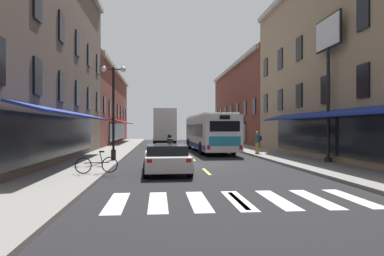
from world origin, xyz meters
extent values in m
cube|color=black|center=(0.00, 0.00, -0.05)|extent=(34.80, 80.00, 0.10)
cube|color=#DBCC4C|center=(0.00, -10.00, 0.00)|extent=(0.14, 2.40, 0.01)
cube|color=#DBCC4C|center=(0.00, -3.50, 0.00)|extent=(0.14, 2.40, 0.01)
cube|color=#DBCC4C|center=(0.00, 3.00, 0.00)|extent=(0.14, 2.40, 0.01)
cube|color=#DBCC4C|center=(0.00, 9.50, 0.00)|extent=(0.14, 2.40, 0.01)
cube|color=#DBCC4C|center=(0.00, 16.00, 0.00)|extent=(0.14, 2.40, 0.01)
cube|color=#DBCC4C|center=(0.00, 22.50, 0.00)|extent=(0.14, 2.40, 0.01)
cube|color=#DBCC4C|center=(0.00, 29.00, 0.00)|extent=(0.14, 2.40, 0.01)
cube|color=#DBCC4C|center=(0.00, 35.50, 0.00)|extent=(0.14, 2.40, 0.01)
cube|color=silver|center=(-3.30, -10.00, 0.00)|extent=(0.50, 2.80, 0.01)
cube|color=silver|center=(-2.20, -10.00, 0.00)|extent=(0.50, 2.80, 0.01)
cube|color=silver|center=(-1.10, -10.00, 0.00)|extent=(0.50, 2.80, 0.01)
cube|color=silver|center=(0.00, -10.00, 0.00)|extent=(0.50, 2.80, 0.01)
cube|color=silver|center=(1.10, -10.00, 0.00)|extent=(0.50, 2.80, 0.01)
cube|color=silver|center=(2.20, -10.00, 0.00)|extent=(0.50, 2.80, 0.01)
cube|color=silver|center=(3.30, -10.00, 0.00)|extent=(0.50, 2.80, 0.01)
cube|color=gray|center=(-5.90, 0.00, 0.07)|extent=(3.00, 80.00, 0.14)
cube|color=gray|center=(5.90, 0.00, 0.07)|extent=(3.00, 80.00, 0.14)
cube|color=black|center=(-7.36, 0.00, 1.55)|extent=(0.10, 16.00, 2.10)
cube|color=navy|center=(-6.65, 0.00, 2.75)|extent=(1.38, 14.93, 0.44)
cube|color=black|center=(-7.36, -3.81, 4.20)|extent=(0.10, 1.00, 1.60)
cube|color=black|center=(-7.36, 0.00, 4.20)|extent=(0.10, 1.00, 1.60)
cube|color=black|center=(-7.36, 3.81, 4.20)|extent=(0.10, 1.00, 1.60)
cube|color=black|center=(-7.36, 7.62, 4.20)|extent=(0.10, 1.00, 1.60)
cube|color=black|center=(-7.36, 11.43, 4.20)|extent=(0.10, 1.00, 1.60)
cube|color=black|center=(-7.36, -3.81, 7.40)|extent=(0.10, 1.00, 1.60)
cube|color=black|center=(-7.36, 0.00, 7.40)|extent=(0.10, 1.00, 1.60)
cube|color=black|center=(-7.36, 3.81, 7.40)|extent=(0.10, 1.00, 1.60)
cube|color=black|center=(-7.36, 7.62, 7.40)|extent=(0.10, 1.00, 1.60)
cube|color=black|center=(-7.36, 11.43, 7.40)|extent=(0.10, 1.00, 1.60)
cube|color=brown|center=(-11.40, 26.67, 4.65)|extent=(8.00, 26.57, 9.29)
cube|color=#B2AD9E|center=(-7.30, 26.67, 8.94)|extent=(0.44, 26.07, 0.40)
cube|color=black|center=(-7.36, 26.67, 1.55)|extent=(0.10, 16.00, 2.10)
cube|color=maroon|center=(-6.65, 26.67, 2.75)|extent=(1.38, 14.93, 0.44)
cube|color=black|center=(-7.36, 15.24, 4.20)|extent=(0.10, 1.00, 1.60)
cube|color=black|center=(-7.36, 19.05, 4.20)|extent=(0.10, 1.00, 1.60)
cube|color=black|center=(-7.36, 22.86, 4.20)|extent=(0.10, 1.00, 1.60)
cube|color=black|center=(-7.36, 26.67, 4.20)|extent=(0.10, 1.00, 1.60)
cube|color=black|center=(-7.36, 30.48, 4.20)|extent=(0.10, 1.00, 1.60)
cube|color=black|center=(-7.36, 34.29, 4.20)|extent=(0.10, 1.00, 1.60)
cube|color=black|center=(-7.36, 38.10, 4.20)|extent=(0.10, 1.00, 1.60)
cube|color=black|center=(7.36, 0.00, 1.55)|extent=(0.10, 16.00, 2.10)
cube|color=navy|center=(6.65, 0.00, 2.75)|extent=(1.38, 14.93, 0.44)
cube|color=black|center=(7.36, -3.81, 4.20)|extent=(0.10, 1.00, 1.60)
cube|color=black|center=(7.36, 0.00, 4.20)|extent=(0.10, 1.00, 1.60)
cube|color=black|center=(7.36, 3.81, 4.20)|extent=(0.10, 1.00, 1.60)
cube|color=black|center=(7.36, 7.62, 4.20)|extent=(0.10, 1.00, 1.60)
cube|color=black|center=(7.36, 11.43, 4.20)|extent=(0.10, 1.00, 1.60)
cube|color=black|center=(7.36, -3.81, 7.40)|extent=(0.10, 1.00, 1.60)
cube|color=black|center=(7.36, 0.00, 7.40)|extent=(0.10, 1.00, 1.60)
cube|color=black|center=(7.36, 3.81, 7.40)|extent=(0.10, 1.00, 1.60)
cube|color=black|center=(7.36, 7.62, 7.40)|extent=(0.10, 1.00, 1.60)
cube|color=black|center=(7.36, 11.43, 7.40)|extent=(0.10, 1.00, 1.60)
cube|color=brown|center=(11.40, 26.67, 5.09)|extent=(8.00, 26.57, 10.18)
cube|color=#B2AD9E|center=(7.30, 26.67, 9.83)|extent=(0.44, 26.07, 0.40)
cube|color=black|center=(7.36, 26.67, 1.55)|extent=(0.10, 16.00, 2.10)
cube|color=brown|center=(6.65, 26.67, 2.75)|extent=(1.38, 14.93, 0.44)
cube|color=black|center=(7.36, 15.24, 4.20)|extent=(0.10, 1.00, 1.60)
cube|color=black|center=(7.36, 19.05, 4.20)|extent=(0.10, 1.00, 1.60)
cube|color=black|center=(7.36, 22.86, 4.20)|extent=(0.10, 1.00, 1.60)
cube|color=black|center=(7.36, 26.67, 4.20)|extent=(0.10, 1.00, 1.60)
cube|color=black|center=(7.36, 30.48, 4.20)|extent=(0.10, 1.00, 1.60)
cube|color=black|center=(7.36, 34.29, 4.20)|extent=(0.10, 1.00, 1.60)
cube|color=black|center=(7.36, 38.10, 4.20)|extent=(0.10, 1.00, 1.60)
cylinder|color=black|center=(7.05, -0.98, 3.26)|extent=(0.18, 0.18, 6.25)
cylinder|color=black|center=(7.05, -0.98, 0.26)|extent=(0.40, 0.40, 0.24)
cube|color=black|center=(7.05, -0.98, 7.19)|extent=(0.10, 2.81, 1.77)
cube|color=silver|center=(6.99, -0.98, 7.19)|extent=(0.04, 2.65, 1.61)
cube|color=silver|center=(7.11, -0.98, 7.19)|extent=(0.04, 2.65, 1.61)
cube|color=white|center=(2.03, 9.80, 1.63)|extent=(2.90, 12.24, 2.57)
cube|color=silver|center=(2.03, 9.80, 2.98)|extent=(2.67, 11.04, 0.16)
cube|color=black|center=(2.02, 10.10, 1.81)|extent=(2.87, 9.85, 0.96)
cube|color=#193899|center=(2.03, 9.80, 0.60)|extent=(2.92, 11.85, 0.36)
cube|color=black|center=(1.86, 15.85, 1.81)|extent=(2.25, 0.19, 1.10)
cube|color=black|center=(2.21, 3.76, 2.10)|extent=(2.05, 0.18, 0.70)
cube|color=teal|center=(2.21, 3.75, 1.11)|extent=(2.15, 0.16, 0.64)
cube|color=black|center=(2.21, 3.75, 2.70)|extent=(0.70, 0.12, 0.28)
cube|color=red|center=(1.11, 3.71, 0.70)|extent=(0.20, 0.09, 0.28)
cube|color=red|center=(3.30, 3.77, 0.70)|extent=(0.20, 0.09, 0.28)
cylinder|color=black|center=(0.74, 13.86, 0.50)|extent=(0.33, 1.01, 1.00)
cylinder|color=black|center=(3.09, 13.92, 0.50)|extent=(0.33, 1.01, 1.00)
cylinder|color=black|center=(0.96, 6.18, 0.50)|extent=(0.33, 1.01, 1.00)
cylinder|color=black|center=(3.31, 6.25, 0.50)|extent=(0.33, 1.01, 1.00)
cube|color=black|center=(-1.55, 23.27, 1.55)|extent=(2.31, 2.34, 2.40)
cube|color=black|center=(-1.55, 24.39, 2.40)|extent=(2.00, 0.11, 0.80)
cube|color=silver|center=(-1.52, 19.41, 2.36)|extent=(2.43, 5.41, 3.31)
cube|color=#196633|center=(-0.30, 19.42, 2.52)|extent=(0.08, 3.24, 0.90)
cube|color=black|center=(-1.53, 20.57, 0.55)|extent=(1.95, 7.33, 0.24)
cylinder|color=black|center=(-2.65, 23.06, 0.45)|extent=(0.29, 0.90, 0.90)
cylinder|color=black|center=(-0.45, 23.08, 0.45)|extent=(0.29, 0.90, 0.90)
cylinder|color=black|center=(-2.62, 18.59, 0.45)|extent=(0.29, 0.90, 0.90)
cylinder|color=black|center=(-0.42, 18.61, 0.45)|extent=(0.29, 0.90, 0.90)
cube|color=silver|center=(-1.85, -3.73, 0.54)|extent=(1.99, 4.75, 0.61)
cube|color=black|center=(-1.84, -3.92, 1.03)|extent=(1.77, 2.59, 0.43)
cube|color=red|center=(-2.53, -6.08, 0.75)|extent=(0.20, 0.07, 0.14)
cube|color=red|center=(-1.03, -6.03, 0.75)|extent=(0.20, 0.07, 0.14)
cylinder|color=black|center=(-2.78, -2.11, 0.32)|extent=(0.24, 0.65, 0.64)
cylinder|color=black|center=(-1.02, -2.05, 0.32)|extent=(0.24, 0.65, 0.64)
cylinder|color=black|center=(-2.68, -5.40, 0.32)|extent=(0.24, 0.65, 0.64)
cylinder|color=black|center=(-0.92, -5.35, 0.32)|extent=(0.24, 0.65, 0.64)
cube|color=#515154|center=(-1.34, 30.69, 0.59)|extent=(1.92, 4.31, 0.70)
cube|color=black|center=(-1.34, 30.52, 1.12)|extent=(1.71, 2.35, 0.42)
cube|color=red|center=(-2.00, 28.56, 0.84)|extent=(0.20, 0.07, 0.14)
cube|color=red|center=(-0.56, 28.60, 0.84)|extent=(0.20, 0.07, 0.14)
cylinder|color=black|center=(-2.24, 32.10, 0.32)|extent=(0.24, 0.65, 0.64)
cylinder|color=black|center=(-0.54, 32.15, 0.32)|extent=(0.24, 0.65, 0.64)
cylinder|color=black|center=(-2.15, 29.24, 0.32)|extent=(0.24, 0.65, 0.64)
cylinder|color=black|center=(-0.45, 29.29, 0.32)|extent=(0.24, 0.65, 0.64)
cylinder|color=black|center=(-1.62, 1.43, 0.31)|extent=(0.16, 0.63, 0.62)
cylinder|color=black|center=(-1.48, -0.01, 0.31)|extent=(0.18, 0.63, 0.62)
cylinder|color=#B2B2B7|center=(-1.61, 1.31, 0.61)|extent=(0.10, 0.33, 0.68)
ellipsoid|color=navy|center=(-1.57, 0.89, 0.81)|extent=(0.37, 0.59, 0.28)
cube|color=black|center=(-1.53, 0.49, 0.74)|extent=(0.31, 0.58, 0.12)
cube|color=#B2B2B7|center=(-1.55, 0.71, 0.40)|extent=(0.28, 0.42, 0.30)
cylinder|color=#B2B2B7|center=(-1.60, 1.21, 1.02)|extent=(0.62, 0.10, 0.04)
cylinder|color=black|center=(-1.54, 0.56, 1.13)|extent=(0.38, 0.49, 0.66)
sphere|color=black|center=(-1.55, 0.67, 1.53)|extent=(0.26, 0.26, 0.26)
cylinder|color=black|center=(-1.72, 0.57, 0.40)|extent=(0.17, 0.37, 0.56)
cylinder|color=black|center=(-1.36, 0.60, 0.40)|extent=(0.17, 0.37, 0.56)
torus|color=black|center=(-5.22, -4.88, 0.47)|extent=(0.66, 0.20, 0.66)
torus|color=black|center=(-4.20, -4.63, 0.47)|extent=(0.66, 0.20, 0.66)
cylinder|color=black|center=(-4.71, -4.76, 0.57)|extent=(0.98, 0.27, 0.04)
cylinder|color=black|center=(-4.54, -4.71, 0.75)|extent=(0.14, 0.07, 0.50)
cube|color=black|center=(-4.52, -4.71, 1.02)|extent=(0.22, 0.16, 0.06)
cylinder|color=black|center=(-5.14, -4.86, 1.02)|extent=(0.14, 0.47, 0.03)
cylinder|color=#B29947|center=(4.99, 5.79, 0.53)|extent=(0.28, 0.28, 0.78)
cylinder|color=#33663F|center=(4.99, 5.79, 1.22)|extent=(0.36, 0.36, 0.60)
sphere|color=tan|center=(4.99, 5.79, 1.64)|extent=(0.21, 0.21, 0.21)
cube|color=navy|center=(5.13, 5.60, 1.25)|extent=(0.30, 0.28, 0.36)
cylinder|color=black|center=(-4.78, 1.21, 2.81)|extent=(0.14, 0.14, 5.34)
cylinder|color=black|center=(-4.78, 1.21, 0.44)|extent=(0.28, 0.28, 0.60)
cylinder|color=black|center=(-4.78, 1.21, 5.38)|extent=(1.10, 0.07, 0.07)
sphere|color=white|center=(-5.33, 1.21, 5.38)|extent=(0.32, 0.32, 0.32)
sphere|color=white|center=(-4.23, 1.21, 5.38)|extent=(0.32, 0.32, 0.32)
camera|label=1|loc=(-2.19, -19.67, 2.01)|focal=33.38mm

